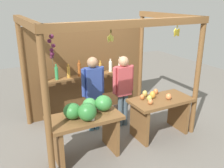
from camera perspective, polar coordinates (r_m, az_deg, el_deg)
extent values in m
plane|color=slate|center=(5.39, -0.97, -9.94)|extent=(12.00, 12.00, 0.00)
cylinder|color=brown|center=(3.62, -14.86, -5.41)|extent=(0.10, 0.10, 2.32)
cylinder|color=brown|center=(5.04, 19.05, 1.23)|extent=(0.10, 0.10, 2.32)
cylinder|color=brown|center=(5.41, -19.71, 2.38)|extent=(0.10, 0.10, 2.32)
cylinder|color=brown|center=(6.45, 6.66, 5.99)|extent=(0.10, 0.10, 2.32)
cube|color=brown|center=(3.88, 5.48, 13.76)|extent=(3.00, 0.12, 0.12)
cube|color=brown|center=(4.27, -19.31, 13.30)|extent=(0.12, 2.03, 0.12)
cube|color=brown|center=(5.52, 12.93, 15.01)|extent=(0.12, 2.03, 0.12)
cube|color=brown|center=(5.82, -5.43, 3.40)|extent=(2.90, 0.04, 2.09)
cylinder|color=brown|center=(3.82, -0.26, 12.08)|extent=(0.02, 0.02, 0.06)
ellipsoid|color=#D1CC4C|center=(3.84, 0.08, 10.38)|extent=(0.04, 0.06, 0.11)
ellipsoid|color=#D1CC4C|center=(3.86, -0.30, 10.52)|extent=(0.06, 0.05, 0.11)
ellipsoid|color=#D1CC4C|center=(3.84, -0.53, 10.66)|extent=(0.06, 0.05, 0.11)
ellipsoid|color=#D1CC4C|center=(3.82, -0.84, 10.32)|extent=(0.04, 0.06, 0.11)
ellipsoid|color=#D1CC4C|center=(3.79, -0.24, 10.74)|extent=(0.05, 0.04, 0.11)
ellipsoid|color=#D1CC4C|center=(3.82, 0.05, 10.48)|extent=(0.07, 0.06, 0.11)
cylinder|color=brown|center=(4.67, 14.83, 12.80)|extent=(0.02, 0.02, 0.06)
ellipsoid|color=yellow|center=(4.71, 15.09, 11.54)|extent=(0.04, 0.06, 0.14)
ellipsoid|color=yellow|center=(4.72, 14.80, 11.56)|extent=(0.07, 0.07, 0.14)
ellipsoid|color=yellow|center=(4.72, 14.42, 11.36)|extent=(0.09, 0.04, 0.13)
ellipsoid|color=yellow|center=(4.70, 14.36, 11.28)|extent=(0.08, 0.06, 0.14)
ellipsoid|color=yellow|center=(4.67, 14.28, 11.34)|extent=(0.06, 0.08, 0.14)
ellipsoid|color=yellow|center=(4.66, 14.52, 11.62)|extent=(0.04, 0.07, 0.14)
ellipsoid|color=yellow|center=(4.66, 14.75, 11.39)|extent=(0.06, 0.05, 0.14)
ellipsoid|color=yellow|center=(4.67, 15.02, 11.33)|extent=(0.08, 0.05, 0.14)
ellipsoid|color=yellow|center=(4.68, 15.00, 11.47)|extent=(0.06, 0.06, 0.14)
cylinder|color=#4C422D|center=(3.75, -13.73, 7.60)|extent=(0.01, 0.01, 0.55)
sphere|color=#511938|center=(3.74, -13.81, 10.61)|extent=(0.07, 0.07, 0.07)
sphere|color=#47142D|center=(3.73, -14.27, 9.58)|extent=(0.06, 0.06, 0.06)
sphere|color=#601E42|center=(3.71, -13.37, 8.60)|extent=(0.06, 0.06, 0.06)
sphere|color=#601E42|center=(3.75, -13.77, 7.61)|extent=(0.06, 0.06, 0.06)
sphere|color=#47142D|center=(3.73, -13.64, 6.74)|extent=(0.07, 0.07, 0.07)
sphere|color=#47142D|center=(3.80, -13.70, 6.08)|extent=(0.06, 0.06, 0.06)
cube|color=brown|center=(4.17, -6.37, -7.77)|extent=(1.22, 0.64, 0.06)
cube|color=brown|center=(4.24, -12.47, -13.71)|extent=(0.06, 0.58, 0.71)
cube|color=brown|center=(4.53, -0.35, -10.86)|extent=(0.06, 0.58, 0.71)
ellipsoid|color=#429347|center=(4.27, -5.18, -4.82)|extent=(0.35, 0.35, 0.24)
ellipsoid|color=#2D7533|center=(4.06, -9.14, -6.19)|extent=(0.37, 0.37, 0.26)
ellipsoid|color=#38843D|center=(4.29, -1.99, -4.43)|extent=(0.41, 0.41, 0.27)
ellipsoid|color=#2D7533|center=(3.97, -5.73, -6.41)|extent=(0.42, 0.42, 0.29)
cylinder|color=white|center=(4.01, -4.56, -7.68)|extent=(0.07, 0.07, 0.09)
cube|color=brown|center=(4.92, 11.21, -3.70)|extent=(1.22, 0.64, 0.06)
cube|color=brown|center=(4.81, 6.31, -9.06)|extent=(0.06, 0.58, 0.71)
cube|color=brown|center=(5.37, 15.04, -6.49)|extent=(0.06, 0.58, 0.71)
ellipsoid|color=#E07F47|center=(4.88, 12.92, -2.84)|extent=(0.13, 0.13, 0.12)
ellipsoid|color=#CC7038|center=(4.81, 6.99, -2.97)|extent=(0.10, 0.10, 0.10)
ellipsoid|color=#CC7038|center=(5.10, 10.05, -1.72)|extent=(0.14, 0.14, 0.11)
ellipsoid|color=#A8B24C|center=(4.75, 8.64, -3.26)|extent=(0.14, 0.14, 0.11)
ellipsoid|color=#E07F47|center=(4.61, 8.85, -4.04)|extent=(0.11, 0.11, 0.11)
ellipsoid|color=gold|center=(4.87, 9.33, -2.49)|extent=(0.16, 0.16, 0.15)
ellipsoid|color=#B79E47|center=(4.93, 7.58, -2.21)|extent=(0.14, 0.14, 0.14)
cube|color=brown|center=(5.46, -15.29, -4.44)|extent=(0.05, 0.20, 1.00)
cube|color=brown|center=(6.08, 2.21, -1.23)|extent=(0.05, 0.20, 1.00)
cube|color=brown|center=(5.54, -6.22, 1.82)|extent=(1.89, 0.22, 0.04)
cylinder|color=silver|center=(5.25, -15.21, 2.06)|extent=(0.08, 0.08, 0.28)
cylinder|color=silver|center=(5.21, -15.37, 3.83)|extent=(0.03, 0.03, 0.06)
cylinder|color=#338C4C|center=(5.31, -12.67, 2.43)|extent=(0.07, 0.07, 0.27)
cylinder|color=#338C4C|center=(5.26, -12.80, 4.16)|extent=(0.03, 0.03, 0.06)
cylinder|color=gold|center=(5.38, -9.99, 2.66)|extent=(0.07, 0.07, 0.24)
cylinder|color=gold|center=(5.34, -10.08, 4.21)|extent=(0.03, 0.03, 0.06)
cylinder|color=#994C1E|center=(5.45, -7.54, 3.30)|extent=(0.07, 0.07, 0.29)
cylinder|color=#994C1E|center=(5.40, -7.62, 5.11)|extent=(0.03, 0.03, 0.06)
cylinder|color=#338C4C|center=(5.54, -5.14, 3.65)|extent=(0.06, 0.06, 0.29)
cylinder|color=#338C4C|center=(5.49, -5.19, 5.42)|extent=(0.03, 0.03, 0.06)
cylinder|color=gold|center=(5.64, -2.73, 3.68)|extent=(0.06, 0.06, 0.23)
cylinder|color=gold|center=(5.61, -2.75, 5.12)|extent=(0.03, 0.03, 0.06)
cylinder|color=silver|center=(5.75, -0.37, 4.06)|extent=(0.08, 0.08, 0.24)
cylinder|color=silver|center=(5.71, -0.37, 5.52)|extent=(0.03, 0.03, 0.06)
cylinder|color=silver|center=(5.86, 1.78, 4.44)|extent=(0.07, 0.07, 0.26)
cylinder|color=silver|center=(5.83, 1.80, 5.96)|extent=(0.03, 0.03, 0.06)
cylinder|color=#376075|center=(5.14, -4.84, -6.94)|extent=(0.11, 0.11, 0.73)
cylinder|color=#376075|center=(5.19, -3.61, -6.68)|extent=(0.11, 0.11, 0.73)
cube|color=#2D428C|center=(4.90, -4.41, 0.29)|extent=(0.32, 0.19, 0.62)
cylinder|color=#2D428C|center=(4.82, -6.60, 0.27)|extent=(0.08, 0.08, 0.56)
cylinder|color=#2D428C|center=(4.97, -2.31, 0.98)|extent=(0.08, 0.08, 0.56)
sphere|color=#997051|center=(4.79, -4.54, 4.99)|extent=(0.21, 0.21, 0.21)
cylinder|color=#485962|center=(5.30, 1.93, -6.14)|extent=(0.11, 0.11, 0.72)
cylinder|color=#485962|center=(5.35, 3.05, -5.88)|extent=(0.11, 0.11, 0.72)
cube|color=#BF474C|center=(5.07, 2.60, 0.77)|extent=(0.32, 0.19, 0.61)
cylinder|color=#BF474C|center=(4.97, 0.62, 0.76)|extent=(0.08, 0.08, 0.55)
cylinder|color=#BF474C|center=(5.16, 4.52, 1.42)|extent=(0.08, 0.08, 0.55)
sphere|color=tan|center=(4.96, 2.67, 5.24)|extent=(0.21, 0.21, 0.21)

